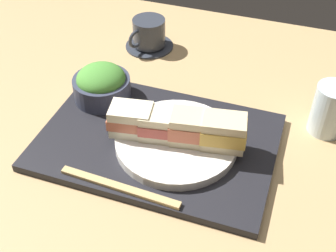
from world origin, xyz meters
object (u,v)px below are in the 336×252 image
(sandwich_inner_near, at_px, (161,125))
(sandwich_inner_far, at_px, (192,128))
(salad_bowl, at_px, (102,84))
(chopsticks_pair, at_px, (119,187))
(sandwich_farmost, at_px, (224,132))
(coffee_cup, at_px, (149,34))
(drinking_glass, at_px, (330,109))
(sandwich_nearmost, at_px, (131,120))
(sandwich_plate, at_px, (176,141))

(sandwich_inner_near, xyz_separation_m, sandwich_inner_far, (0.06, 0.01, 0.00))
(salad_bowl, relative_size, chopsticks_pair, 0.54)
(sandwich_farmost, xyz_separation_m, chopsticks_pair, (-0.14, -0.14, -0.05))
(chopsticks_pair, xyz_separation_m, coffee_cup, (-0.13, 0.47, 0.02))
(sandwich_inner_near, distance_m, salad_bowl, 0.19)
(sandwich_inner_far, relative_size, drinking_glass, 0.86)
(sandwich_nearmost, relative_size, chopsticks_pair, 0.40)
(sandwich_plate, bearing_deg, sandwich_inner_far, 7.13)
(sandwich_plate, bearing_deg, drinking_glass, 30.92)
(sandwich_inner_far, bearing_deg, drinking_glass, 33.29)
(sandwich_farmost, distance_m, coffee_cup, 0.42)
(drinking_glass, bearing_deg, salad_bowl, -171.24)
(sandwich_plate, relative_size, sandwich_farmost, 2.59)
(sandwich_inner_far, distance_m, sandwich_farmost, 0.06)
(sandwich_inner_far, height_order, sandwich_farmost, sandwich_farmost)
(sandwich_plate, xyz_separation_m, drinking_glass, (0.26, 0.16, 0.03))
(sandwich_inner_far, height_order, chopsticks_pair, sandwich_inner_far)
(sandwich_plate, height_order, sandwich_nearmost, sandwich_nearmost)
(sandwich_nearmost, distance_m, sandwich_farmost, 0.17)
(sandwich_inner_near, bearing_deg, chopsticks_pair, -102.66)
(sandwich_inner_far, relative_size, coffee_cup, 0.71)
(sandwich_farmost, bearing_deg, sandwich_inner_far, -172.87)
(sandwich_inner_near, xyz_separation_m, chopsticks_pair, (-0.03, -0.13, -0.04))
(sandwich_inner_far, bearing_deg, coffee_cup, 122.73)
(sandwich_nearmost, bearing_deg, sandwich_farmost, 7.13)
(sandwich_nearmost, height_order, coffee_cup, sandwich_nearmost)
(sandwich_inner_near, height_order, sandwich_farmost, sandwich_farmost)
(sandwich_inner_far, distance_m, coffee_cup, 0.39)
(salad_bowl, distance_m, coffee_cup, 0.25)
(sandwich_nearmost, bearing_deg, sandwich_plate, 7.13)
(coffee_cup, xyz_separation_m, drinking_glass, (0.44, -0.18, 0.02))
(coffee_cup, bearing_deg, sandwich_inner_far, -57.27)
(sandwich_inner_far, bearing_deg, sandwich_farmost, 7.13)
(chopsticks_pair, bearing_deg, sandwich_farmost, 45.40)
(chopsticks_pair, bearing_deg, sandwich_inner_far, 57.99)
(sandwich_plate, distance_m, sandwich_inner_far, 0.05)
(sandwich_inner_near, xyz_separation_m, drinking_glass, (0.29, 0.16, -0.01))
(sandwich_nearmost, height_order, chopsticks_pair, sandwich_nearmost)
(sandwich_inner_far, xyz_separation_m, salad_bowl, (-0.22, 0.08, -0.01))
(sandwich_inner_far, bearing_deg, salad_bowl, 159.44)
(sandwich_plate, relative_size, sandwich_nearmost, 2.56)
(coffee_cup, bearing_deg, salad_bowl, -92.10)
(sandwich_plate, bearing_deg, chopsticks_pair, -113.27)
(salad_bowl, bearing_deg, drinking_glass, 8.76)
(sandwich_farmost, relative_size, drinking_glass, 0.86)
(sandwich_plate, xyz_separation_m, chopsticks_pair, (-0.06, -0.13, -0.01))
(sandwich_inner_near, height_order, chopsticks_pair, sandwich_inner_near)
(salad_bowl, bearing_deg, chopsticks_pair, -58.42)
(sandwich_nearmost, bearing_deg, salad_bowl, 138.06)
(coffee_cup, bearing_deg, sandwich_plate, -61.14)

